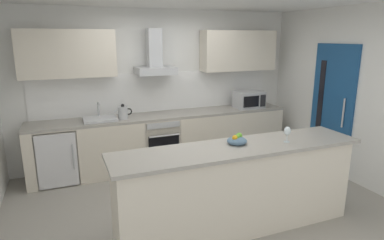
{
  "coord_description": "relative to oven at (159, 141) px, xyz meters",
  "views": [
    {
      "loc": [
        -1.55,
        -3.69,
        2.15
      ],
      "look_at": [
        0.05,
        0.34,
        1.05
      ],
      "focal_mm": 30.76,
      "sensor_mm": 36.0,
      "label": 1
    }
  ],
  "objects": [
    {
      "name": "ground",
      "position": [
        0.12,
        -1.4,
        -0.47
      ],
      "size": [
        5.89,
        4.49,
        0.02
      ],
      "primitive_type": "cube",
      "color": "gray"
    },
    {
      "name": "wall_back",
      "position": [
        0.12,
        0.41,
        0.84
      ],
      "size": [
        5.89,
        0.12,
        2.6
      ],
      "primitive_type": "cube",
      "color": "white",
      "rests_on": "ground"
    },
    {
      "name": "wall_right",
      "position": [
        2.63,
        -1.4,
        0.84
      ],
      "size": [
        0.12,
        4.49,
        2.6
      ],
      "primitive_type": "cube",
      "color": "white",
      "rests_on": "ground"
    },
    {
      "name": "backsplash_tile",
      "position": [
        0.12,
        0.33,
        0.77
      ],
      "size": [
        4.16,
        0.02,
        0.66
      ],
      "primitive_type": "cube",
      "color": "white"
    },
    {
      "name": "counter_back",
      "position": [
        0.12,
        0.03,
        -0.01
      ],
      "size": [
        4.31,
        0.6,
        0.9
      ],
      "color": "beige",
      "rests_on": "ground"
    },
    {
      "name": "counter_island",
      "position": [
        0.3,
        -2.14,
        0.05
      ],
      "size": [
        2.83,
        0.64,
        1.0
      ],
      "color": "beige",
      "rests_on": "ground"
    },
    {
      "name": "upper_cabinets",
      "position": [
        0.12,
        0.18,
        1.45
      ],
      "size": [
        4.25,
        0.32,
        0.7
      ],
      "color": "beige"
    },
    {
      "name": "side_door",
      "position": [
        2.55,
        -1.14,
        0.57
      ],
      "size": [
        0.08,
        0.85,
        2.05
      ],
      "color": "navy",
      "rests_on": "ground"
    },
    {
      "name": "oven",
      "position": [
        0.0,
        0.0,
        0.0
      ],
      "size": [
        0.6,
        0.62,
        0.8
      ],
      "color": "slate",
      "rests_on": "ground"
    },
    {
      "name": "refrigerator",
      "position": [
        -1.59,
        -0.0,
        -0.03
      ],
      "size": [
        0.58,
        0.6,
        0.85
      ],
      "color": "white",
      "rests_on": "ground"
    },
    {
      "name": "microwave",
      "position": [
        1.69,
        -0.03,
        0.59
      ],
      "size": [
        0.5,
        0.38,
        0.3
      ],
      "color": "#B7BABC",
      "rests_on": "counter_back"
    },
    {
      "name": "sink",
      "position": [
        -0.93,
        0.01,
        0.47
      ],
      "size": [
        0.5,
        0.4,
        0.26
      ],
      "color": "silver",
      "rests_on": "counter_back"
    },
    {
      "name": "kettle",
      "position": [
        -0.58,
        -0.03,
        0.55
      ],
      "size": [
        0.29,
        0.15,
        0.24
      ],
      "color": "#B7BABC",
      "rests_on": "counter_back"
    },
    {
      "name": "range_hood",
      "position": [
        -0.0,
        0.13,
        1.33
      ],
      "size": [
        0.62,
        0.45,
        0.72
      ],
      "color": "#B7BABC"
    },
    {
      "name": "wine_glass",
      "position": [
        0.86,
        -2.21,
        0.66
      ],
      "size": [
        0.08,
        0.08,
        0.18
      ],
      "color": "silver",
      "rests_on": "counter_island"
    },
    {
      "name": "fruit_bowl",
      "position": [
        0.31,
        -2.06,
        0.58
      ],
      "size": [
        0.22,
        0.22,
        0.12
      ],
      "color": "slate",
      "rests_on": "counter_island"
    }
  ]
}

